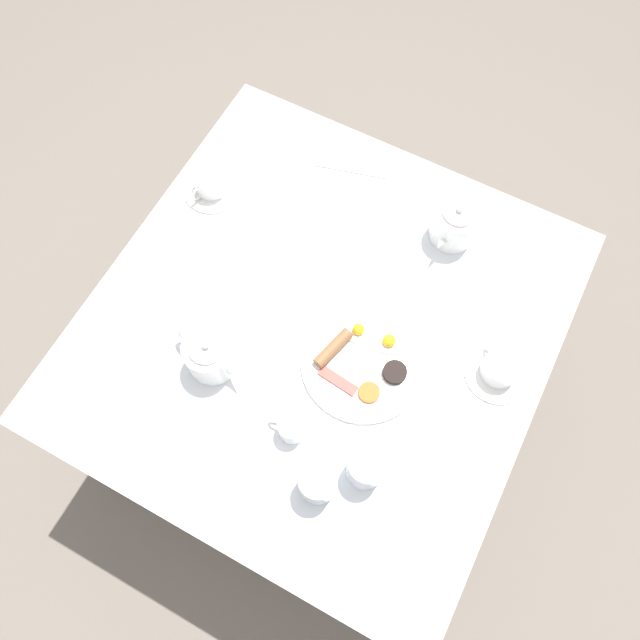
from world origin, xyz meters
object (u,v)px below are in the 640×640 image
(breakfast_plate, at_px, (363,361))
(teacup_with_saucer_left, at_px, (500,369))
(water_glass_tall, at_px, (366,468))
(water_glass_short, at_px, (318,483))
(fork_by_plate, at_px, (294,260))
(knife_by_plate, at_px, (351,170))
(creamer_jug, at_px, (291,427))
(teapot_far, at_px, (210,355))
(teapot_near, at_px, (455,223))
(teacup_with_saucer_right, at_px, (211,184))

(breakfast_plate, relative_size, teacup_with_saucer_left, 1.88)
(water_glass_tall, height_order, water_glass_short, water_glass_short)
(fork_by_plate, height_order, knife_by_plate, same)
(creamer_jug, bearing_deg, teapot_far, -12.98)
(teapot_near, relative_size, teapot_far, 1.00)
(water_glass_tall, bearing_deg, teacup_with_saucer_left, -116.40)
(teacup_with_saucer_left, distance_m, teacup_with_saucer_right, 0.85)
(teacup_with_saucer_left, bearing_deg, knife_by_plate, -31.97)
(teapot_far, bearing_deg, creamer_jug, -3.98)
(breakfast_plate, relative_size, creamer_jug, 3.36)
(teacup_with_saucer_left, relative_size, fork_by_plate, 1.15)
(creamer_jug, bearing_deg, water_glass_short, 143.34)
(teapot_far, xyz_separation_m, knife_by_plate, (-0.04, -0.63, -0.05))
(teacup_with_saucer_right, bearing_deg, creamer_jug, 136.76)
(fork_by_plate, bearing_deg, water_glass_tall, 135.20)
(teacup_with_saucer_left, distance_m, water_glass_short, 0.49)
(teacup_with_saucer_right, bearing_deg, breakfast_plate, 156.49)
(water_glass_short, distance_m, fork_by_plate, 0.55)
(water_glass_short, bearing_deg, breakfast_plate, -82.58)
(teacup_with_saucer_left, height_order, creamer_jug, creamer_jug)
(breakfast_plate, height_order, teapot_near, teapot_near)
(creamer_jug, relative_size, knife_by_plate, 0.46)
(water_glass_short, distance_m, creamer_jug, 0.13)
(breakfast_plate, height_order, knife_by_plate, breakfast_plate)
(water_glass_short, height_order, knife_by_plate, water_glass_short)
(teapot_far, distance_m, fork_by_plate, 0.33)
(breakfast_plate, height_order, creamer_jug, creamer_jug)
(teapot_near, bearing_deg, teapot_far, -26.36)
(teacup_with_saucer_left, bearing_deg, water_glass_short, 59.59)
(breakfast_plate, bearing_deg, teapot_near, -96.43)
(creamer_jug, relative_size, fork_by_plate, 0.65)
(teapot_far, height_order, water_glass_tall, teapot_far)
(water_glass_tall, height_order, creamer_jug, water_glass_tall)
(water_glass_short, xyz_separation_m, creamer_jug, (0.11, -0.08, -0.02))
(teapot_far, distance_m, knife_by_plate, 0.63)
(teapot_near, bearing_deg, teacup_with_saucer_left, 44.91)
(breakfast_plate, xyz_separation_m, water_glass_short, (-0.04, 0.30, 0.04))
(teapot_near, height_order, teapot_far, same)
(breakfast_plate, bearing_deg, teapot_far, 27.90)
(teapot_near, relative_size, teacup_with_saucer_left, 1.32)
(teapot_far, xyz_separation_m, water_glass_tall, (-0.42, 0.06, -0.00))
(water_glass_tall, bearing_deg, breakfast_plate, -62.85)
(teapot_far, distance_m, creamer_jug, 0.24)
(breakfast_plate, relative_size, fork_by_plate, 2.17)
(creamer_jug, bearing_deg, knife_by_plate, -73.99)
(teacup_with_saucer_left, xyz_separation_m, water_glass_tall, (0.17, 0.34, 0.02))
(teapot_far, bearing_deg, teacup_with_saucer_left, 34.68)
(teacup_with_saucer_left, height_order, water_glass_short, water_glass_short)
(teapot_near, distance_m, knife_by_plate, 0.32)
(breakfast_plate, height_order, teacup_with_saucer_right, teacup_with_saucer_right)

